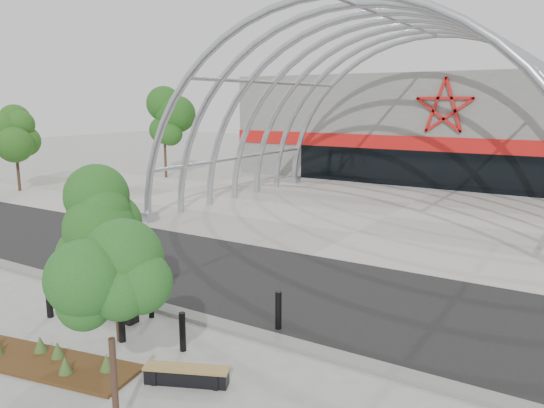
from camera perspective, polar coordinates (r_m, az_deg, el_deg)
name	(u,v)px	position (r m, az deg, el deg)	size (l,w,h in m)	color
ground	(198,316)	(15.66, -7.96, -11.80)	(140.00, 140.00, 0.00)	gray
road	(264,281)	(18.28, -0.84, -8.25)	(140.00, 7.00, 0.02)	black
forecourt	(387,216)	(28.73, 12.27, -1.31)	(60.00, 17.00, 0.04)	#9D988E
kerb	(192,317)	(15.46, -8.58, -11.89)	(60.00, 0.50, 0.12)	slate
arena_building	(468,127)	(45.45, 20.32, 7.79)	(34.00, 15.24, 8.00)	slate
vault_canopy	(387,216)	(28.73, 12.27, -1.32)	(20.80, 15.80, 20.36)	#A2A7AD
planting_bed	(46,360)	(13.93, -23.17, -15.13)	(4.69, 2.23, 0.48)	#3A260D
street_tree_0	(113,225)	(13.61, -16.76, -2.17)	(1.86, 1.86, 4.25)	#331C14
street_tree_1	(109,299)	(9.97, -17.12, -9.75)	(1.53, 1.53, 3.62)	#311D17
bench_0	(111,310)	(16.03, -16.91, -10.88)	(1.92, 0.43, 0.40)	black
bench_1	(187,376)	(12.22, -9.17, -17.77)	(1.88, 1.13, 0.39)	black
bollard_0	(49,298)	(16.47, -22.87, -9.32)	(0.18, 0.18, 1.13)	black
bollard_1	(121,321)	(14.29, -15.89, -12.01)	(0.18, 0.18, 1.12)	black
bollard_2	(151,302)	(15.61, -12.88, -10.23)	(0.15, 0.15, 0.92)	black
bollard_3	(183,332)	(13.51, -9.60, -13.40)	(0.16, 0.16, 0.99)	black
bollard_4	(278,311)	(14.46, 0.69, -11.39)	(0.17, 0.17, 1.07)	black
bg_tree_0	(164,119)	(42.72, -11.56, 8.95)	(3.00, 3.00, 6.45)	#2F1F16
bg_tree_2	(15,134)	(39.48, -25.94, 6.78)	(2.55, 2.55, 5.38)	#311F16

